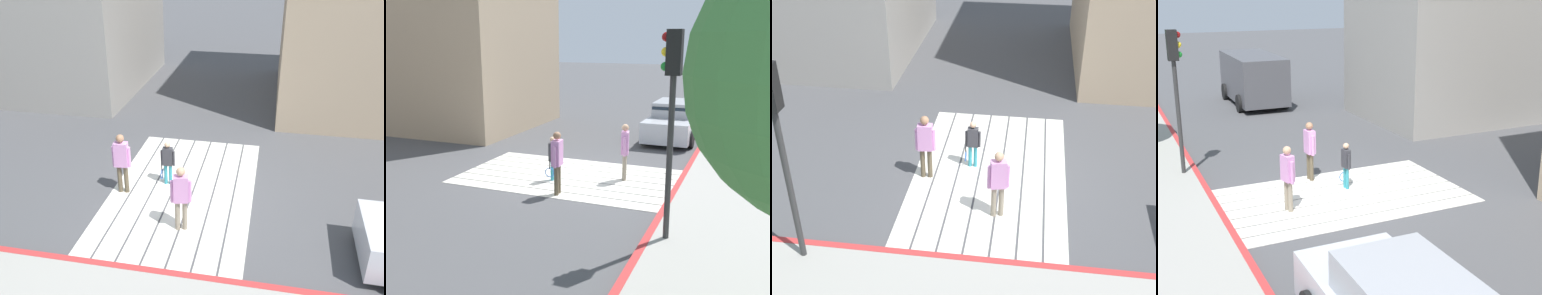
% 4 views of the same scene
% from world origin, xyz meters
% --- Properties ---
extents(ground_plane, '(120.00, 120.00, 0.00)m').
position_xyz_m(ground_plane, '(0.00, 0.00, 0.00)').
color(ground_plane, '#4C4C4F').
extents(crosswalk_stripes, '(6.40, 3.80, 0.01)m').
position_xyz_m(crosswalk_stripes, '(0.00, -0.00, 0.01)').
color(crosswalk_stripes, silver).
rests_on(crosswalk_stripes, ground).
extents(curb_painted, '(0.16, 40.00, 0.13)m').
position_xyz_m(curb_painted, '(-3.25, 0.00, 0.07)').
color(curb_painted, '#BC3333').
rests_on(curb_painted, ground).
extents(pedestrian_adult_lead, '(0.29, 0.48, 1.67)m').
position_xyz_m(pedestrian_adult_lead, '(-1.64, -0.32, 0.97)').
color(pedestrian_adult_lead, gray).
rests_on(pedestrian_adult_lead, ground).
extents(pedestrian_adult_trailing, '(0.24, 0.50, 1.71)m').
position_xyz_m(pedestrian_adult_trailing, '(-0.34, 1.56, 1.00)').
color(pedestrian_adult_trailing, brown).
rests_on(pedestrian_adult_trailing, ground).
extents(pedestrian_child_with_racket, '(0.28, 0.40, 1.31)m').
position_xyz_m(pedestrian_child_with_racket, '(0.30, 0.49, 0.74)').
color(pedestrian_child_with_racket, teal).
rests_on(pedestrian_child_with_racket, ground).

